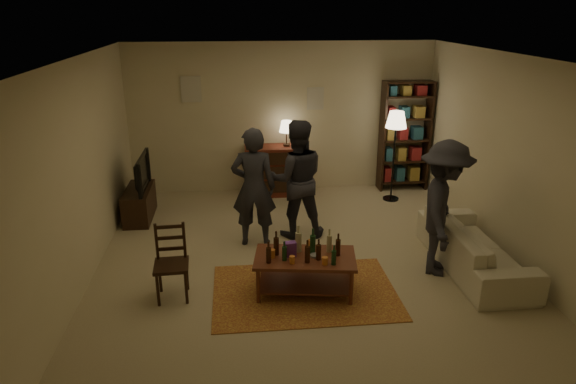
{
  "coord_description": "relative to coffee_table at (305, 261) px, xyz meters",
  "views": [
    {
      "loc": [
        -0.87,
        -6.17,
        3.27
      ],
      "look_at": [
        -0.2,
        0.1,
        0.98
      ],
      "focal_mm": 32.0,
      "sensor_mm": 36.0,
      "label": 1
    }
  ],
  "objects": [
    {
      "name": "room_shell",
      "position": [
        -0.55,
        3.77,
        1.39
      ],
      "size": [
        6.0,
        6.0,
        6.0
      ],
      "color": "beige",
      "rests_on": "ground"
    },
    {
      "name": "sofa",
      "position": [
        2.3,
        0.39,
        -0.12
      ],
      "size": [
        0.81,
        2.08,
        0.61
      ],
      "primitive_type": "imported",
      "rotation": [
        0.0,
        0.0,
        1.57
      ],
      "color": "beige",
      "rests_on": "ground"
    },
    {
      "name": "bookshelf",
      "position": [
        2.35,
        3.57,
        0.61
      ],
      "size": [
        0.9,
        0.34,
        2.02
      ],
      "color": "black",
      "rests_on": "ground"
    },
    {
      "name": "coffee_table",
      "position": [
        0.0,
        0.0,
        0.0
      ],
      "size": [
        1.27,
        0.82,
        0.83
      ],
      "rotation": [
        0.0,
        0.0,
        -0.15
      ],
      "color": "brown",
      "rests_on": "ground"
    },
    {
      "name": "floor",
      "position": [
        0.1,
        0.79,
        -0.42
      ],
      "size": [
        6.0,
        6.0,
        0.0
      ],
      "primitive_type": "plane",
      "color": "#C6B793",
      "rests_on": "ground"
    },
    {
      "name": "person_by_sofa",
      "position": [
        1.8,
        0.35,
        0.45
      ],
      "size": [
        1.04,
        1.29,
        1.75
      ],
      "primitive_type": "imported",
      "rotation": [
        0.0,
        0.0,
        1.17
      ],
      "color": "#292830",
      "rests_on": "ground"
    },
    {
      "name": "person_right",
      "position": [
        0.1,
        1.68,
        0.46
      ],
      "size": [
        0.86,
        0.68,
        1.76
      ],
      "primitive_type": "imported",
      "rotation": [
        0.0,
        0.0,
        3.15
      ],
      "color": "#292831",
      "rests_on": "ground"
    },
    {
      "name": "dresser",
      "position": [
        -0.09,
        3.5,
        0.05
      ],
      "size": [
        1.0,
        0.5,
        1.36
      ],
      "color": "maroon",
      "rests_on": "ground"
    },
    {
      "name": "floor_lamp",
      "position": [
        1.98,
        2.98,
        0.92
      ],
      "size": [
        0.36,
        0.36,
        1.59
      ],
      "color": "black",
      "rests_on": "ground"
    },
    {
      "name": "rug",
      "position": [
        0.01,
        -0.0,
        -0.42
      ],
      "size": [
        2.2,
        1.5,
        0.01
      ],
      "primitive_type": "cube",
      "color": "maroon",
      "rests_on": "ground"
    },
    {
      "name": "person_left",
      "position": [
        -0.53,
        1.44,
        0.44
      ],
      "size": [
        0.67,
        0.49,
        1.73
      ],
      "primitive_type": "imported",
      "rotation": [
        0.0,
        0.0,
        3.02
      ],
      "color": "#26262D",
      "rests_on": "ground"
    },
    {
      "name": "dining_chair",
      "position": [
        -1.56,
        0.11,
        0.05
      ],
      "size": [
        0.42,
        0.42,
        0.91
      ],
      "rotation": [
        0.0,
        0.0,
        0.05
      ],
      "color": "black",
      "rests_on": "ground"
    },
    {
      "name": "tv_stand",
      "position": [
        -2.34,
        2.59,
        -0.04
      ],
      "size": [
        0.4,
        1.0,
        1.06
      ],
      "color": "black",
      "rests_on": "ground"
    }
  ]
}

